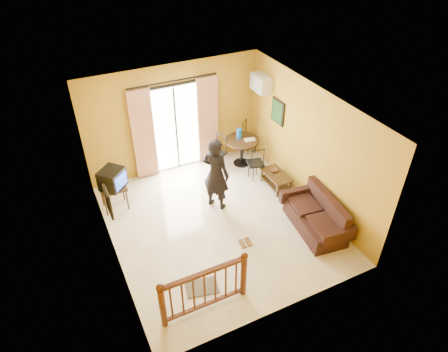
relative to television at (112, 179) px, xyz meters
name	(u,v)px	position (x,y,z in m)	size (l,w,h in m)	color
ground	(218,223)	(1.87, -1.52, -0.81)	(5.00, 5.00, 0.00)	beige
room_shell	(218,159)	(1.87, -1.52, 0.89)	(5.00, 5.00, 5.00)	white
balcony_door	(176,128)	(1.87, 0.91, 0.37)	(2.25, 0.14, 2.46)	black
tv_table	(113,190)	(-0.03, 0.00, -0.31)	(0.58, 0.49, 0.58)	black
television	(112,179)	(0.00, 0.00, 0.00)	(0.68, 0.68, 0.46)	black
picture_left	(108,202)	(-0.35, -1.72, 0.74)	(0.05, 0.42, 0.52)	black
dining_table	(242,145)	(3.43, 0.34, -0.23)	(0.88, 0.88, 0.74)	black
water_jug	(239,133)	(3.41, 0.45, 0.06)	(0.15, 0.15, 0.27)	#124FAA
serving_tray	(250,140)	(3.61, 0.24, -0.06)	(0.28, 0.18, 0.02)	beige
dining_chairs	(241,165)	(3.37, 0.26, -0.81)	(1.70, 1.66, 0.95)	black
air_conditioner	(261,83)	(3.96, 0.43, 1.34)	(0.31, 0.60, 0.40)	silver
botanical_print	(278,112)	(4.08, -0.22, 0.84)	(0.05, 0.50, 0.60)	black
coffee_table	(276,178)	(3.72, -0.93, -0.57)	(0.46, 0.82, 0.37)	black
bowl	(273,170)	(3.72, -0.79, -0.41)	(0.19, 0.19, 0.06)	brown
sofa	(317,217)	(3.72, -2.58, -0.52)	(0.96, 1.75, 0.79)	black
standing_person	(216,174)	(2.09, -0.94, 0.08)	(0.65, 0.42, 1.77)	black
stair_balustrade	(204,287)	(0.72, -3.42, -0.25)	(1.63, 0.13, 1.04)	#471E0F
doormat	(202,287)	(0.84, -2.98, -0.80)	(0.60, 0.40, 0.02)	#555044
sandals	(245,243)	(2.11, -2.33, -0.80)	(0.27, 0.26, 0.03)	brown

